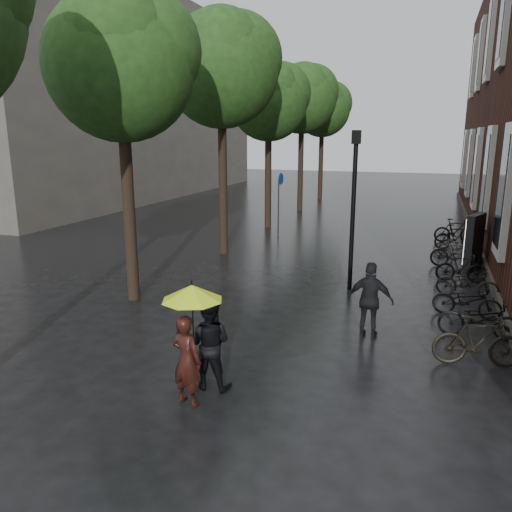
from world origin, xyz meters
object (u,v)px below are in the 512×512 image
at_px(ad_lightbox, 474,241).
at_px(lamp_post, 354,195).
at_px(parked_bicycles, 463,268).
at_px(pedestrian_walking, 370,300).
at_px(person_burgundy, 187,360).
at_px(person_black, 209,343).

relative_size(ad_lightbox, lamp_post, 0.41).
bearing_deg(parked_bicycles, pedestrian_walking, -112.67).
bearing_deg(parked_bicycles, person_burgundy, -117.25).
relative_size(person_burgundy, parked_bicycles, 0.12).
height_order(person_black, pedestrian_walking, pedestrian_walking).
bearing_deg(person_burgundy, parked_bicycles, -102.32).
relative_size(pedestrian_walking, parked_bicycles, 0.13).
distance_m(parked_bicycles, ad_lightbox, 2.06).
height_order(parked_bicycles, lamp_post, lamp_post).
bearing_deg(person_black, lamp_post, -105.82).
bearing_deg(parked_bicycles, lamp_post, -150.34).
bearing_deg(lamp_post, parked_bicycles, 29.66).
height_order(person_black, lamp_post, lamp_post).
bearing_deg(lamp_post, ad_lightbox, 46.52).
distance_m(person_burgundy, pedestrian_walking, 4.72).
relative_size(pedestrian_walking, ad_lightbox, 0.93).
xyz_separation_m(person_burgundy, pedestrian_walking, (2.56, 3.96, 0.08)).
distance_m(pedestrian_walking, ad_lightbox, 7.74).
relative_size(person_black, pedestrian_walking, 0.97).
bearing_deg(parked_bicycles, ad_lightbox, 78.68).
relative_size(person_burgundy, ad_lightbox, 0.85).
bearing_deg(person_black, ad_lightbox, -119.19).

